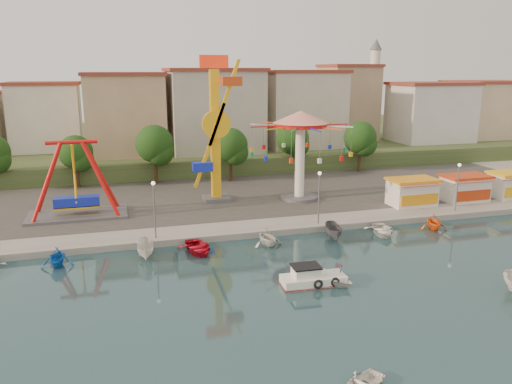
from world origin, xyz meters
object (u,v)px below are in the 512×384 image
object	(u,v)px
cabin_motorboat	(312,279)
wave_swinger	(300,135)
pirate_ship_ride	(75,181)
rowboat_a	(330,277)
kamikaze_tower	(217,133)

from	to	relation	value
cabin_motorboat	wave_swinger	bearing A→B (deg)	74.09
pirate_ship_ride	wave_swinger	bearing A→B (deg)	0.81
wave_swinger	pirate_ship_ride	bearing A→B (deg)	-179.19
cabin_motorboat	rowboat_a	world-z (taller)	cabin_motorboat
cabin_motorboat	rowboat_a	xyz separation A→B (m)	(1.52, 0.07, -0.03)
wave_swinger	cabin_motorboat	size ratio (longest dim) A/B	2.39
rowboat_a	kamikaze_tower	bearing A→B (deg)	72.16
pirate_ship_ride	rowboat_a	xyz separation A→B (m)	(19.15, -21.34, -3.98)
kamikaze_tower	cabin_motorboat	bearing A→B (deg)	-84.67
wave_swinger	cabin_motorboat	world-z (taller)	wave_swinger
pirate_ship_ride	cabin_motorboat	world-z (taller)	pirate_ship_ride
wave_swinger	rowboat_a	bearing A→B (deg)	-104.63
cabin_motorboat	rowboat_a	distance (m)	1.53
rowboat_a	wave_swinger	bearing A→B (deg)	48.51
pirate_ship_ride	cabin_motorboat	xyz separation A→B (m)	(17.62, -21.41, -3.95)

